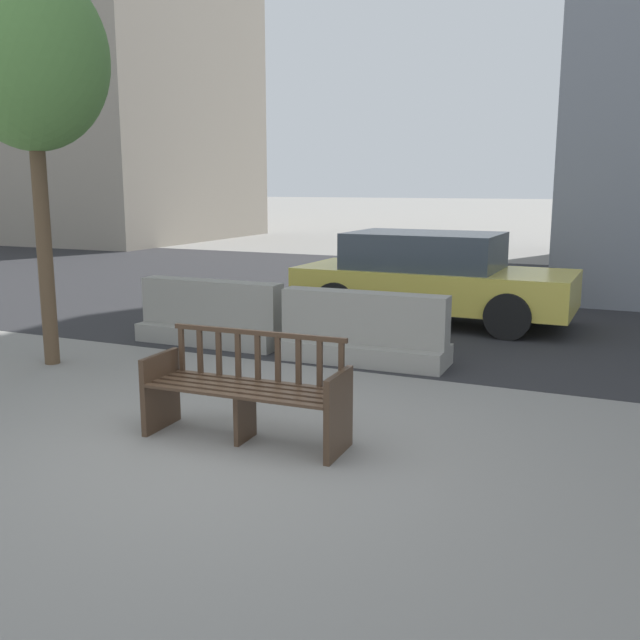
{
  "coord_description": "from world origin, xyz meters",
  "views": [
    {
      "loc": [
        2.84,
        -4.58,
        2.08
      ],
      "look_at": [
        -0.01,
        1.76,
        0.75
      ],
      "focal_mm": 40.0,
      "sensor_mm": 36.0,
      "label": 1
    }
  ],
  "objects_px": {
    "street_bench": "(246,393)",
    "street_tree": "(31,60)",
    "jersey_barrier_centre": "(364,334)",
    "car_taxi_near": "(431,277)",
    "jersey_barrier_left": "(212,318)"
  },
  "relations": [
    {
      "from": "jersey_barrier_left",
      "to": "car_taxi_near",
      "type": "xyz_separation_m",
      "value": [
        2.23,
        2.66,
        0.35
      ]
    },
    {
      "from": "street_tree",
      "to": "car_taxi_near",
      "type": "xyz_separation_m",
      "value": [
        3.36,
        4.36,
        -2.71
      ]
    },
    {
      "from": "street_tree",
      "to": "jersey_barrier_centre",
      "type": "bearing_deg",
      "value": 25.24
    },
    {
      "from": "street_bench",
      "to": "street_tree",
      "type": "bearing_deg",
      "value": 159.23
    },
    {
      "from": "jersey_barrier_centre",
      "to": "street_bench",
      "type": "bearing_deg",
      "value": -89.03
    },
    {
      "from": "car_taxi_near",
      "to": "street_tree",
      "type": "bearing_deg",
      "value": -127.62
    },
    {
      "from": "jersey_barrier_centre",
      "to": "car_taxi_near",
      "type": "height_order",
      "value": "car_taxi_near"
    },
    {
      "from": "jersey_barrier_centre",
      "to": "street_tree",
      "type": "relative_size",
      "value": 0.45
    },
    {
      "from": "jersey_barrier_centre",
      "to": "car_taxi_near",
      "type": "relative_size",
      "value": 0.49
    },
    {
      "from": "jersey_barrier_centre",
      "to": "jersey_barrier_left",
      "type": "distance_m",
      "value": 2.2
    },
    {
      "from": "street_bench",
      "to": "jersey_barrier_left",
      "type": "bearing_deg",
      "value": 127.01
    },
    {
      "from": "jersey_barrier_centre",
      "to": "car_taxi_near",
      "type": "xyz_separation_m",
      "value": [
        0.04,
        2.79,
        0.35
      ]
    },
    {
      "from": "street_bench",
      "to": "street_tree",
      "type": "distance_m",
      "value": 4.69
    },
    {
      "from": "street_bench",
      "to": "car_taxi_near",
      "type": "height_order",
      "value": "car_taxi_near"
    },
    {
      "from": "street_tree",
      "to": "street_bench",
      "type": "bearing_deg",
      "value": -20.77
    }
  ]
}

